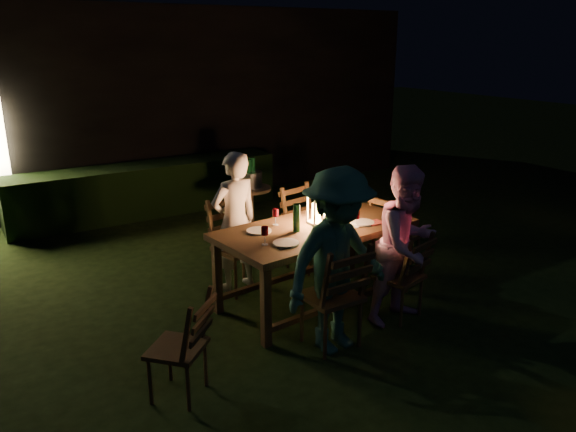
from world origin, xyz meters
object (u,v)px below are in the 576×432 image
ice_bucket (251,179)px  dining_table (315,234)px  bottle_bucket_b (253,175)px  chair_spare (180,365)px  person_house_side (235,222)px  lantern (316,209)px  chair_near_left (332,313)px  chair_near_right (400,290)px  bottle_bucket_a (249,177)px  chair_end (394,248)px  chair_far_left (238,262)px  side_table (251,193)px  chair_far_right (308,243)px  person_opp_right (407,245)px  person_opp_left (338,262)px  bottle_table (296,218)px

ice_bucket → dining_table: bearing=-100.6°
dining_table → bottle_bucket_b: size_ratio=6.65×
ice_bucket → chair_spare: bearing=-127.1°
person_house_side → lantern: size_ratio=4.42×
chair_near_left → chair_near_right: chair_near_left is taller
chair_near_left → bottle_bucket_a: bottle_bucket_a is taller
chair_end → person_house_side: (-1.75, 0.64, 0.45)m
bottle_bucket_b → bottle_bucket_a: bearing=-141.3°
chair_far_left → bottle_bucket_b: bearing=-134.2°
chair_far_left → chair_near_right: bearing=116.3°
side_table → dining_table: bearing=-100.6°
chair_far_right → person_opp_right: (0.07, -1.59, 0.47)m
chair_near_left → ice_bucket: chair_near_left is taller
chair_spare → person_opp_left: bearing=-45.4°
chair_near_right → person_opp_right: bearing=-101.0°
chair_end → person_opp_left: size_ratio=0.64×
chair_near_left → lantern: bearing=64.0°
bottle_bucket_a → chair_spare: bearing=-126.8°
lantern → ice_bucket: lantern is taller
chair_far_right → bottle_bucket_a: size_ratio=3.23×
chair_near_left → chair_near_right: bearing=5.6°
lantern → chair_near_right: bearing=-57.9°
person_opp_left → lantern: size_ratio=4.77×
chair_near_left → chair_far_right: 1.84m
dining_table → chair_spare: (-1.81, -0.81, -0.49)m
dining_table → chair_far_right: chair_far_right is taller
chair_near_left → chair_end: bearing=30.1°
person_house_side → bottle_table: bearing=103.7°
chair_spare → person_house_side: bearing=7.6°
lantern → bottle_bucket_a: (0.30, 2.02, -0.11)m
chair_near_right → bottle_table: bearing=124.4°
person_house_side → person_opp_right: bearing=118.8°
bottle_table → person_opp_left: bearing=-97.8°
person_house_side → person_opp_left: (0.17, -1.63, 0.06)m
chair_far_left → bottle_bucket_a: size_ratio=3.29×
lantern → bottle_bucket_a: size_ratio=1.09×
person_opp_left → ice_bucket: size_ratio=5.56×
bottle_table → side_table: bearing=73.2°
ice_bucket → person_opp_right: bearing=-87.3°
person_opp_left → chair_near_left: bearing=92.5°
chair_near_right → ice_bucket: (-0.13, 2.84, 0.56)m
lantern → side_table: bearing=80.3°
chair_near_right → person_house_side: size_ratio=0.60×
person_opp_left → dining_table: bearing=61.2°
chair_near_right → dining_table: bearing=112.5°
chair_spare → bottle_table: bearing=-16.8°
person_opp_left → bottle_bucket_b: 3.13m
chair_far_right → chair_end: (0.76, -0.70, 0.01)m
chair_near_left → person_opp_left: 0.52m
person_opp_left → person_opp_right: bearing=-0.0°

